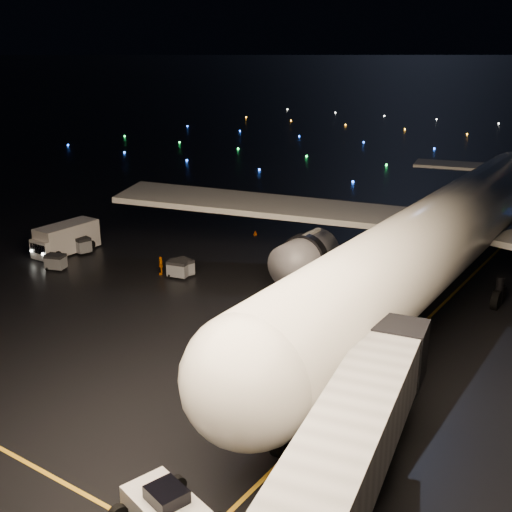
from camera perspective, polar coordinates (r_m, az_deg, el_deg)
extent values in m
cube|color=gold|center=(48.53, 13.39, -7.08)|extent=(0.25, 80.00, 0.02)
cube|color=silver|center=(30.62, -7.89, -21.33)|extent=(4.84, 3.40, 2.08)
cube|color=silver|center=(68.24, -16.43, 1.55)|extent=(2.68, 8.23, 3.02)
imported|color=orange|center=(60.03, -8.47, -0.83)|extent=(1.01, 1.01, 1.72)
cone|color=#F05307|center=(54.69, 1.71, -3.25)|extent=(0.61, 0.61, 0.54)
cone|color=#F05307|center=(57.12, 4.34, -2.32)|extent=(0.65, 0.65, 0.56)
cone|color=#F05307|center=(58.23, 6.52, -2.02)|extent=(0.55, 0.55, 0.48)
cone|color=#F05307|center=(71.68, -0.06, 2.10)|extent=(0.56, 0.56, 0.54)
cube|color=gray|center=(59.51, -6.46, -1.00)|extent=(2.09, 1.70, 1.56)
cube|color=gray|center=(59.05, -6.89, -1.16)|extent=(2.10, 1.67, 1.59)
cube|color=gray|center=(63.50, -17.38, -0.52)|extent=(2.08, 1.76, 1.50)
cube|color=gray|center=(67.84, -15.27, 0.96)|extent=(2.23, 1.80, 1.66)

